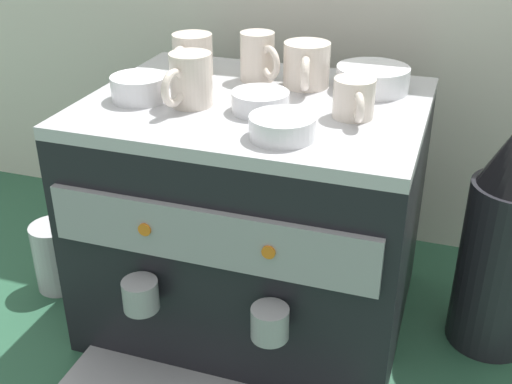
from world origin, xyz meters
TOP-DOWN VIEW (x-y plane):
  - ground_plane at (0.00, 0.00)m, footprint 4.00×4.00m
  - tiled_backsplash_wall at (0.00, 0.37)m, footprint 2.80×0.03m
  - espresso_machine at (0.00, -0.00)m, footprint 0.55×0.54m
  - ceramic_cup_0 at (-0.15, 0.09)m, footprint 0.07×0.11m
  - ceramic_cup_1 at (0.17, -0.03)m, footprint 0.06×0.09m
  - ceramic_cup_2 at (-0.03, 0.10)m, footprint 0.09×0.08m
  - ceramic_cup_3 at (0.06, 0.09)m, footprint 0.08×0.12m
  - ceramic_cup_4 at (-0.09, -0.06)m, footprint 0.07×0.11m
  - ceramic_bowl_0 at (0.02, -0.05)m, footprint 0.09×0.09m
  - ceramic_bowl_1 at (0.17, 0.11)m, footprint 0.12×0.12m
  - ceramic_bowl_2 at (-0.18, -0.06)m, footprint 0.09×0.09m
  - ceramic_bowl_3 at (0.09, -0.14)m, footprint 0.10×0.10m
  - coffee_grinder at (0.42, 0.05)m, footprint 0.14×0.14m
  - milk_pitcher at (-0.40, -0.05)m, footprint 0.09×0.09m

SIDE VIEW (x-z plane):
  - ground_plane at x=0.00m, z-range 0.00..0.00m
  - milk_pitcher at x=-0.40m, z-range 0.00..0.14m
  - espresso_machine at x=0.00m, z-range 0.00..0.42m
  - coffee_grinder at x=0.42m, z-range -0.01..0.43m
  - ceramic_bowl_0 at x=0.02m, z-range 0.43..0.46m
  - ceramic_bowl_3 at x=0.09m, z-range 0.43..0.46m
  - ceramic_bowl_2 at x=-0.18m, z-range 0.42..0.46m
  - ceramic_bowl_1 at x=0.17m, z-range 0.42..0.47m
  - ceramic_cup_1 at x=0.17m, z-range 0.43..0.49m
  - ceramic_cup_0 at x=-0.15m, z-range 0.43..0.50m
  - ceramic_cup_3 at x=0.06m, z-range 0.43..0.50m
  - ceramic_cup_4 at x=-0.09m, z-range 0.43..0.51m
  - ceramic_cup_2 at x=-0.03m, z-range 0.43..0.51m
  - tiled_backsplash_wall at x=0.00m, z-range 0.00..1.01m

